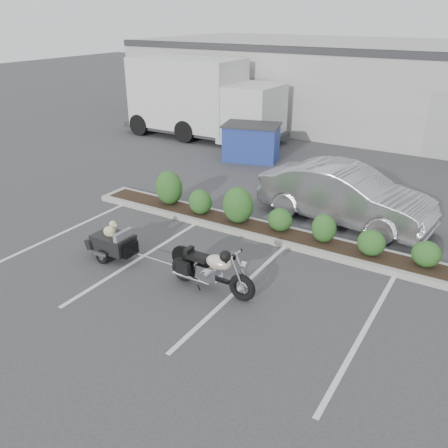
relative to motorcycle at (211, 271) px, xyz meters
The scene contains 8 objects.
ground 1.22m from the motorcycle, 129.69° to the left, with size 90.00×90.00×0.00m, color #38383A.
planter_kerb 3.10m from the motorcycle, 84.75° to the left, with size 12.00×1.00×0.15m, color #9E9E93.
building 17.94m from the motorcycle, 92.30° to the left, with size 26.00×10.00×4.00m, color #9EA099.
motorcycle is the anchor object (origin of this frame).
pet_trailer 2.78m from the motorcycle, behind, with size 1.63×0.91×0.98m.
sedan 5.11m from the motorcycle, 76.36° to the left, with size 1.66×4.77×1.57m, color #ABAAB2.
dumpster 9.73m from the motorcycle, 113.53° to the left, with size 2.47×2.00×1.41m.
delivery_truck 13.33m from the motorcycle, 124.46° to the left, with size 7.65×2.74×3.49m.
Camera 1 is at (5.43, -8.03, 5.41)m, focal length 38.00 mm.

